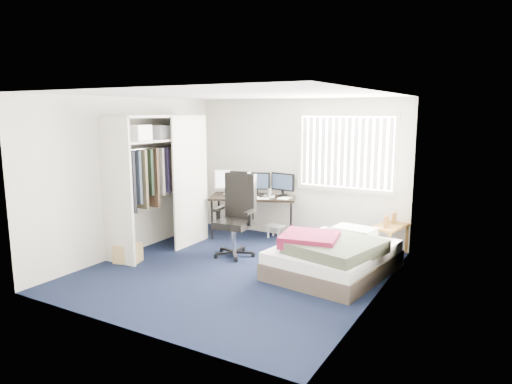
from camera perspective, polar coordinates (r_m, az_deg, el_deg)
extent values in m
plane|color=black|center=(6.71, -2.45, -9.79)|extent=(4.20, 4.20, 0.00)
plane|color=silver|center=(8.23, 5.28, 2.83)|extent=(4.00, 0.00, 4.00)
plane|color=silver|center=(4.79, -16.07, -2.72)|extent=(4.00, 0.00, 4.00)
plane|color=silver|center=(7.64, -15.34, 1.96)|extent=(0.00, 4.20, 4.20)
plane|color=silver|center=(5.61, 15.03, -0.84)|extent=(0.00, 4.20, 4.20)
plane|color=white|center=(6.32, -2.63, 12.07)|extent=(4.20, 4.20, 0.00)
cube|color=white|center=(7.85, 11.27, 4.90)|extent=(1.60, 0.02, 1.20)
cube|color=beige|center=(7.79, 11.36, 9.51)|extent=(1.72, 0.06, 0.06)
cube|color=beige|center=(7.90, 11.05, 0.33)|extent=(1.72, 0.06, 0.06)
cube|color=white|center=(7.79, 11.13, 4.87)|extent=(1.60, 0.04, 1.16)
cube|color=beige|center=(7.04, -16.99, -0.02)|extent=(0.60, 0.04, 2.20)
cube|color=beige|center=(8.36, -8.02, 1.85)|extent=(0.60, 0.04, 2.20)
cube|color=beige|center=(7.58, -12.43, 9.23)|extent=(0.60, 1.80, 0.04)
cube|color=beige|center=(7.60, -12.32, 6.37)|extent=(0.56, 1.74, 0.03)
cylinder|color=silver|center=(7.61, -12.29, 5.47)|extent=(0.03, 1.72, 0.03)
cube|color=#26262B|center=(7.58, -12.67, 2.01)|extent=(0.38, 1.10, 0.90)
cube|color=beige|center=(7.81, -8.17, 1.28)|extent=(0.03, 0.90, 2.20)
cube|color=white|center=(7.26, -14.75, 7.18)|extent=(0.38, 0.30, 0.24)
cube|color=gray|center=(7.63, -12.11, 7.33)|extent=(0.34, 0.28, 0.22)
cube|color=black|center=(8.31, -0.35, -0.64)|extent=(1.69, 1.25, 0.04)
cylinder|color=black|center=(8.23, -5.53, -3.49)|extent=(0.04, 0.04, 0.72)
cylinder|color=black|center=(8.79, -4.67, -2.59)|extent=(0.04, 0.04, 0.72)
cylinder|color=black|center=(8.04, 4.38, -3.80)|extent=(0.04, 0.04, 0.72)
cylinder|color=black|center=(8.62, 4.59, -2.86)|extent=(0.04, 0.04, 0.72)
cube|color=white|center=(8.46, -3.54, 1.59)|extent=(0.47, 0.22, 0.36)
cube|color=white|center=(8.46, -3.54, 1.59)|extent=(0.42, 0.18, 0.31)
cube|color=black|center=(8.38, 0.10, 1.39)|extent=(0.46, 0.21, 0.32)
cube|color=#1E2838|center=(8.38, 0.10, 1.39)|extent=(0.40, 0.17, 0.27)
cube|color=black|center=(8.29, 3.37, 1.28)|extent=(0.46, 0.21, 0.32)
cube|color=#1E2838|center=(8.29, 3.37, 1.28)|extent=(0.40, 0.17, 0.27)
cube|color=white|center=(8.23, -1.51, -0.54)|extent=(0.42, 0.28, 0.02)
cube|color=black|center=(8.19, 0.62, -0.57)|extent=(0.09, 0.12, 0.02)
cylinder|color=silver|center=(8.21, 1.72, -0.06)|extent=(0.08, 0.08, 0.16)
cube|color=white|center=(8.31, -0.35, -0.49)|extent=(0.38, 0.37, 0.00)
cube|color=black|center=(7.36, -2.76, -7.47)|extent=(0.67, 0.67, 0.13)
cylinder|color=silver|center=(7.30, -2.77, -5.83)|extent=(0.06, 0.06, 0.42)
cube|color=black|center=(7.23, -2.79, -4.01)|extent=(0.56, 0.56, 0.10)
cube|color=black|center=(7.35, -1.94, -0.44)|extent=(0.53, 0.15, 0.73)
cube|color=black|center=(7.30, -1.96, 1.97)|extent=(0.32, 0.15, 0.17)
cube|color=black|center=(7.32, -4.75, -2.11)|extent=(0.10, 0.30, 0.04)
cube|color=black|center=(7.06, -0.78, -2.52)|extent=(0.10, 0.30, 0.04)
cube|color=white|center=(8.32, 2.48, -4.22)|extent=(0.33, 0.27, 0.03)
cylinder|color=white|center=(8.35, 1.54, -5.01)|extent=(0.04, 0.04, 0.22)
cylinder|color=white|center=(8.47, 2.16, -4.78)|extent=(0.04, 0.04, 0.22)
cylinder|color=white|center=(8.23, 2.79, -5.24)|extent=(0.04, 0.04, 0.22)
cylinder|color=white|center=(8.36, 3.40, -5.01)|extent=(0.04, 0.04, 0.22)
cube|color=brown|center=(7.55, 16.48, -4.12)|extent=(0.51, 0.79, 0.04)
cube|color=brown|center=(7.39, 14.30, -6.33)|extent=(0.05, 0.05, 0.46)
cube|color=brown|center=(7.96, 16.46, -5.27)|extent=(0.05, 0.05, 0.46)
cube|color=brown|center=(7.28, 16.30, -6.70)|extent=(0.05, 0.05, 0.46)
cube|color=brown|center=(7.85, 18.35, -5.58)|extent=(0.05, 0.05, 0.46)
cube|color=brown|center=(7.38, 15.98, -3.54)|extent=(0.05, 0.14, 0.18)
cube|color=brown|center=(7.63, 16.87, -3.16)|extent=(0.05, 0.14, 0.18)
cube|color=#453A32|center=(6.69, 9.71, -8.91)|extent=(1.61, 2.00, 0.24)
cube|color=white|center=(6.63, 9.76, -7.34)|extent=(1.56, 1.95, 0.16)
cube|color=silver|center=(7.14, 12.18, -4.89)|extent=(0.65, 0.48, 0.14)
cube|color=#353B2C|center=(6.31, 9.95, -6.85)|extent=(1.27, 1.35, 0.18)
cube|color=#5A0F1F|center=(6.37, 6.74, -5.93)|extent=(0.86, 0.82, 0.16)
cube|color=#A58A52|center=(7.30, -15.72, -7.37)|extent=(0.44, 0.37, 0.28)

